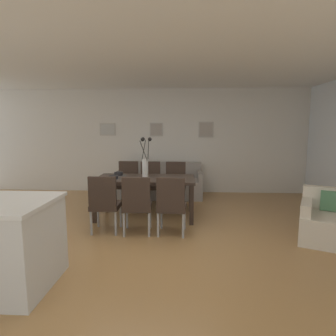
% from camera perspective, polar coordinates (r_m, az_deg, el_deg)
% --- Properties ---
extents(ground_plane, '(9.00, 9.00, 0.00)m').
position_cam_1_polar(ground_plane, '(4.38, -4.69, -14.10)').
color(ground_plane, '#A87A47').
extents(back_wall_panel, '(9.00, 0.10, 2.60)m').
position_cam_1_polar(back_wall_panel, '(7.29, -1.25, 5.38)').
color(back_wall_panel, silver).
rests_on(back_wall_panel, ground).
extents(ceiling_panel, '(9.00, 7.20, 0.08)m').
position_cam_1_polar(ceiling_panel, '(4.55, -4.36, 20.61)').
color(ceiling_panel, white).
extents(dining_table, '(1.80, 0.89, 0.74)m').
position_cam_1_polar(dining_table, '(5.25, -4.54, -2.78)').
color(dining_table, '#33261E').
rests_on(dining_table, ground).
extents(dining_chair_near_left, '(0.45, 0.45, 0.92)m').
position_cam_1_polar(dining_chair_near_left, '(4.59, -12.54, -6.49)').
color(dining_chair_near_left, '#33261E').
rests_on(dining_chair_near_left, ground).
extents(dining_chair_near_right, '(0.46, 0.46, 0.92)m').
position_cam_1_polar(dining_chair_near_right, '(6.21, -8.09, -2.53)').
color(dining_chair_near_right, '#33261E').
rests_on(dining_chair_near_right, ground).
extents(dining_chair_far_left, '(0.47, 0.47, 0.92)m').
position_cam_1_polar(dining_chair_far_left, '(4.45, -6.24, -6.82)').
color(dining_chair_far_left, '#33261E').
rests_on(dining_chair_far_left, ground).
extents(dining_chair_far_right, '(0.46, 0.46, 0.92)m').
position_cam_1_polar(dining_chair_far_right, '(6.10, -3.55, -2.65)').
color(dining_chair_far_right, '#33261E').
rests_on(dining_chair_far_right, ground).
extents(dining_chair_mid_left, '(0.46, 0.46, 0.92)m').
position_cam_1_polar(dining_chair_mid_left, '(4.39, 0.67, -6.96)').
color(dining_chair_mid_left, '#33261E').
rests_on(dining_chair_mid_left, ground).
extents(dining_chair_mid_right, '(0.46, 0.46, 0.92)m').
position_cam_1_polar(dining_chair_mid_right, '(6.05, 1.47, -2.74)').
color(dining_chair_mid_right, '#33261E').
rests_on(dining_chair_mid_right, ground).
extents(centerpiece_vase, '(0.21, 0.23, 0.73)m').
position_cam_1_polar(centerpiece_vase, '(5.20, -4.58, 1.14)').
color(centerpiece_vase, silver).
rests_on(centerpiece_vase, dining_table).
extents(placemat_near_left, '(0.32, 0.32, 0.01)m').
position_cam_1_polar(placemat_near_left, '(5.15, -10.83, -2.20)').
color(placemat_near_left, '#4C4742').
rests_on(placemat_near_left, dining_table).
extents(bowl_near_left, '(0.17, 0.17, 0.07)m').
position_cam_1_polar(bowl_near_left, '(5.14, -10.84, -1.80)').
color(bowl_near_left, black).
rests_on(bowl_near_left, dining_table).
extents(placemat_near_right, '(0.32, 0.32, 0.01)m').
position_cam_1_polar(placemat_near_right, '(5.53, -9.82, -1.46)').
color(placemat_near_right, '#4C4742').
rests_on(placemat_near_right, dining_table).
extents(bowl_near_right, '(0.17, 0.17, 0.07)m').
position_cam_1_polar(bowl_near_right, '(5.52, -9.83, -1.08)').
color(bowl_near_right, black).
rests_on(bowl_near_right, dining_table).
extents(sofa, '(2.01, 0.84, 0.80)m').
position_cam_1_polar(sofa, '(6.87, -1.68, -3.38)').
color(sofa, gray).
rests_on(sofa, ground).
extents(armchair, '(1.06, 1.06, 0.75)m').
position_cam_1_polar(armchair, '(4.85, 29.70, -9.38)').
color(armchair, beige).
rests_on(armchair, ground).
extents(framed_picture_left, '(0.39, 0.03, 0.31)m').
position_cam_1_polar(framed_picture_left, '(7.45, -11.97, 7.53)').
color(framed_picture_left, '#B2ADA3').
extents(framed_picture_center, '(0.33, 0.03, 0.34)m').
position_cam_1_polar(framed_picture_center, '(7.23, -2.35, 7.69)').
color(framed_picture_center, '#B2ADA3').
extents(framed_picture_right, '(0.37, 0.03, 0.39)m').
position_cam_1_polar(framed_picture_right, '(7.21, 7.60, 7.62)').
color(framed_picture_right, '#B2ADA3').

